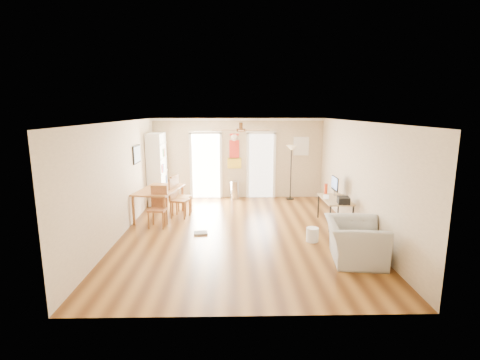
{
  "coord_description": "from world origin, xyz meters",
  "views": [
    {
      "loc": [
        -0.18,
        -8.03,
        2.85
      ],
      "look_at": [
        0.0,
        0.6,
        1.15
      ],
      "focal_mm": 26.61,
      "sensor_mm": 36.0,
      "label": 1
    }
  ],
  "objects_px": {
    "dining_chair_near": "(157,207)",
    "torchiere_lamp": "(291,173)",
    "bookshelf": "(157,169)",
    "printer": "(343,200)",
    "dining_chair_right_a": "(182,195)",
    "dining_chair_right_b": "(180,198)",
    "wastebasket_a": "(312,235)",
    "trash_can": "(235,190)",
    "dining_table": "(160,203)",
    "computer_desk": "(334,212)",
    "armchair": "(355,241)"
  },
  "relations": [
    {
      "from": "dining_chair_right_a",
      "to": "dining_chair_near",
      "type": "distance_m",
      "value": 1.21
    },
    {
      "from": "dining_table",
      "to": "armchair",
      "type": "xyz_separation_m",
      "value": [
        4.3,
        -2.91,
        -0.0
      ]
    },
    {
      "from": "dining_chair_right_b",
      "to": "wastebasket_a",
      "type": "xyz_separation_m",
      "value": [
        3.17,
        -1.9,
        -0.38
      ]
    },
    {
      "from": "bookshelf",
      "to": "printer",
      "type": "bearing_deg",
      "value": -34.27
    },
    {
      "from": "dining_chair_right_a",
      "to": "dining_chair_near",
      "type": "xyz_separation_m",
      "value": [
        -0.44,
        -1.13,
        -0.04
      ]
    },
    {
      "from": "torchiere_lamp",
      "to": "printer",
      "type": "xyz_separation_m",
      "value": [
        0.76,
        -3.07,
        -0.13
      ]
    },
    {
      "from": "torchiere_lamp",
      "to": "computer_desk",
      "type": "height_order",
      "value": "torchiere_lamp"
    },
    {
      "from": "dining_table",
      "to": "dining_chair_right_a",
      "type": "xyz_separation_m",
      "value": [
        0.55,
        0.3,
        0.15
      ]
    },
    {
      "from": "bookshelf",
      "to": "dining_table",
      "type": "distance_m",
      "value": 1.73
    },
    {
      "from": "dining_chair_right_b",
      "to": "wastebasket_a",
      "type": "distance_m",
      "value": 3.71
    },
    {
      "from": "wastebasket_a",
      "to": "trash_can",
      "type": "bearing_deg",
      "value": 113.64
    },
    {
      "from": "dining_chair_right_a",
      "to": "wastebasket_a",
      "type": "height_order",
      "value": "dining_chair_right_a"
    },
    {
      "from": "dining_chair_right_a",
      "to": "wastebasket_a",
      "type": "xyz_separation_m",
      "value": [
        3.17,
        -2.2,
        -0.38
      ]
    },
    {
      "from": "trash_can",
      "to": "dining_chair_right_b",
      "type": "bearing_deg",
      "value": -126.92
    },
    {
      "from": "trash_can",
      "to": "computer_desk",
      "type": "height_order",
      "value": "computer_desk"
    },
    {
      "from": "bookshelf",
      "to": "torchiere_lamp",
      "type": "xyz_separation_m",
      "value": [
        4.2,
        0.37,
        -0.21
      ]
    },
    {
      "from": "bookshelf",
      "to": "printer",
      "type": "relative_size",
      "value": 6.94
    },
    {
      "from": "dining_chair_right_b",
      "to": "torchiere_lamp",
      "type": "distance_m",
      "value": 3.82
    },
    {
      "from": "dining_chair_right_b",
      "to": "computer_desk",
      "type": "bearing_deg",
      "value": -84.7
    },
    {
      "from": "dining_chair_right_a",
      "to": "dining_chair_right_b",
      "type": "height_order",
      "value": "dining_chair_right_a"
    },
    {
      "from": "dining_chair_near",
      "to": "printer",
      "type": "relative_size",
      "value": 3.21
    },
    {
      "from": "torchiere_lamp",
      "to": "wastebasket_a",
      "type": "relative_size",
      "value": 5.66
    },
    {
      "from": "dining_chair_right_a",
      "to": "computer_desk",
      "type": "bearing_deg",
      "value": -87.37
    },
    {
      "from": "dining_table",
      "to": "trash_can",
      "type": "bearing_deg",
      "value": 44.12
    },
    {
      "from": "dining_chair_right_a",
      "to": "trash_can",
      "type": "height_order",
      "value": "dining_chair_right_a"
    },
    {
      "from": "dining_table",
      "to": "dining_chair_right_a",
      "type": "height_order",
      "value": "dining_chair_right_a"
    },
    {
      "from": "dining_table",
      "to": "dining_chair_near",
      "type": "distance_m",
      "value": 0.84
    },
    {
      "from": "dining_chair_right_a",
      "to": "dining_chair_right_b",
      "type": "relative_size",
      "value": 1.01
    },
    {
      "from": "dining_chair_near",
      "to": "torchiere_lamp",
      "type": "bearing_deg",
      "value": 41.62
    },
    {
      "from": "computer_desk",
      "to": "bookshelf",
      "type": "bearing_deg",
      "value": 155.42
    },
    {
      "from": "printer",
      "to": "dining_chair_right_b",
      "type": "bearing_deg",
      "value": 170.58
    },
    {
      "from": "printer",
      "to": "wastebasket_a",
      "type": "bearing_deg",
      "value": -133.69
    },
    {
      "from": "dining_chair_right_b",
      "to": "dining_chair_near",
      "type": "height_order",
      "value": "dining_chair_right_b"
    },
    {
      "from": "dining_chair_near",
      "to": "printer",
      "type": "bearing_deg",
      "value": 1.02
    },
    {
      "from": "dining_chair_near",
      "to": "armchair",
      "type": "distance_m",
      "value": 4.68
    },
    {
      "from": "dining_table",
      "to": "bookshelf",
      "type": "bearing_deg",
      "value": 103.29
    },
    {
      "from": "torchiere_lamp",
      "to": "dining_table",
      "type": "bearing_deg",
      "value": -153.62
    },
    {
      "from": "dining_table",
      "to": "dining_chair_right_b",
      "type": "distance_m",
      "value": 0.57
    },
    {
      "from": "wastebasket_a",
      "to": "torchiere_lamp",
      "type": "bearing_deg",
      "value": 88.19
    },
    {
      "from": "dining_chair_right_b",
      "to": "dining_chair_near",
      "type": "bearing_deg",
      "value": 167.49
    },
    {
      "from": "computer_desk",
      "to": "trash_can",
      "type": "bearing_deg",
      "value": 133.22
    },
    {
      "from": "dining_chair_near",
      "to": "trash_can",
      "type": "relative_size",
      "value": 1.69
    },
    {
      "from": "dining_table",
      "to": "armchair",
      "type": "relative_size",
      "value": 1.31
    },
    {
      "from": "dining_chair_near",
      "to": "printer",
      "type": "xyz_separation_m",
      "value": [
        4.49,
        -0.34,
        0.24
      ]
    },
    {
      "from": "wastebasket_a",
      "to": "armchair",
      "type": "bearing_deg",
      "value": -60.26
    },
    {
      "from": "dining_table",
      "to": "armchair",
      "type": "height_order",
      "value": "dining_table"
    },
    {
      "from": "bookshelf",
      "to": "wastebasket_a",
      "type": "xyz_separation_m",
      "value": [
        4.08,
        -3.43,
        -0.93
      ]
    },
    {
      "from": "wastebasket_a",
      "to": "dining_chair_right_b",
      "type": "bearing_deg",
      "value": 149.11
    },
    {
      "from": "dining_chair_right_a",
      "to": "dining_chair_right_b",
      "type": "bearing_deg",
      "value": -163.24
    },
    {
      "from": "dining_chair_right_b",
      "to": "armchair",
      "type": "height_order",
      "value": "dining_chair_right_b"
    }
  ]
}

